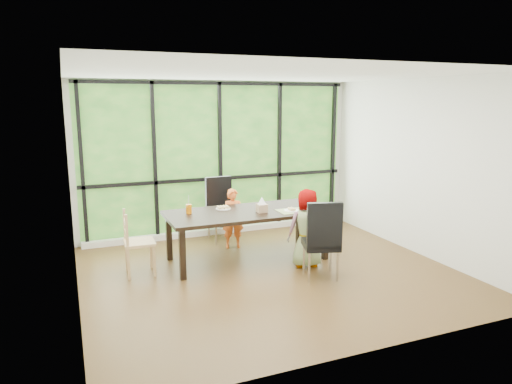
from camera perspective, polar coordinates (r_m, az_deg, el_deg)
ground at (r=6.60m, az=1.74°, el=-9.86°), size 5.00×5.00×0.00m
back_wall at (r=8.33m, az=-4.51°, el=4.11°), size 5.00×0.00×5.00m
foliage_backdrop at (r=8.31m, az=-4.47°, el=4.10°), size 4.80×0.02×2.65m
window_mullions at (r=8.27m, az=-4.38°, el=4.07°), size 4.80×0.06×2.65m
window_sill at (r=8.50m, az=-4.17°, el=-4.70°), size 4.80×0.12×0.10m
dining_table at (r=7.03m, az=-1.07°, el=-5.32°), size 2.39×1.07×0.75m
chair_window_leather at (r=7.94m, az=-4.10°, el=-2.17°), size 0.47×0.47×1.08m
chair_interior_leather at (r=6.36m, az=7.94°, el=-5.67°), size 0.58×0.58×1.08m
chair_end_beech at (r=6.63m, az=-14.05°, el=-5.99°), size 0.42×0.44×0.90m
child_toddler at (r=7.57m, az=-2.81°, el=-3.25°), size 0.40×0.30×0.97m
child_older at (r=6.74m, az=6.38°, el=-4.40°), size 0.62×0.48×1.14m
placemat at (r=6.96m, az=4.63°, el=-2.30°), size 0.47×0.35×0.01m
plate_far at (r=7.07m, az=-4.02°, el=-2.05°), size 0.23×0.23×0.01m
plate_near at (r=6.95m, az=4.38°, el=-2.28°), size 0.23×0.23×0.01m
orange_cup at (r=6.84m, az=-8.21°, el=-2.06°), size 0.09×0.09×0.13m
green_cup at (r=7.07m, az=7.13°, el=-1.66°), size 0.08×0.08×0.12m
white_mug at (r=7.44m, az=6.70°, el=-1.16°), size 0.08×0.08×0.08m
tissue_box at (r=6.85m, az=0.72°, el=-1.99°), size 0.14×0.14×0.12m
crepe_rolls_far at (r=7.06m, az=-4.02°, el=-1.85°), size 0.20×0.12×0.04m
crepe_rolls_near at (r=6.94m, az=4.38°, el=-2.08°), size 0.10×0.12×0.04m
straw_white at (r=6.82m, az=-8.24°, el=-1.18°), size 0.01×0.04×0.20m
straw_pink at (r=7.05m, az=7.15°, el=-0.87°), size 0.01×0.04×0.20m
tissue at (r=6.82m, az=0.72°, el=-1.05°), size 0.12×0.12×0.11m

